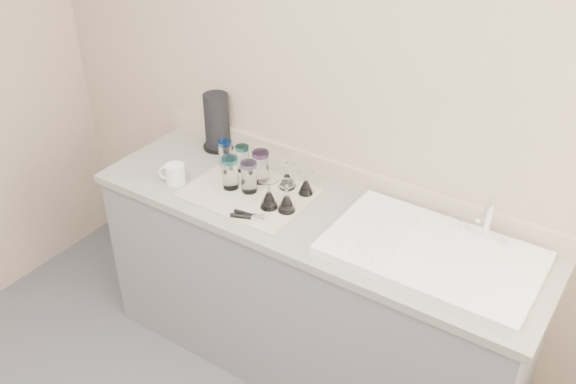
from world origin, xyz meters
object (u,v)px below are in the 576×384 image
Objects in this scene: tumbler_lavender at (249,177)px; goblet_back_left at (287,179)px; tumbler_cyan at (242,158)px; can_opener at (249,216)px; sink_unit at (433,253)px; goblet_front_left at (269,198)px; tumbler_blue at (230,173)px; goblet_front_right at (287,201)px; goblet_back_right at (306,185)px; paper_towel_roll at (217,122)px; tumbler_teal at (225,153)px; tumbler_purple at (261,167)px; white_mug at (175,174)px.

tumbler_lavender is 0.17m from goblet_back_left.
tumbler_cyan reaches higher than can_opener.
sink_unit is 0.73m from goblet_front_left.
tumbler_blue is 0.32m from goblet_front_right.
sink_unit reaches higher than goblet_front_right.
tumbler_cyan is 1.04× the size of goblet_back_right.
tumbler_lavender is at bearing -136.22° from goblet_back_left.
goblet_front_left is 0.13m from can_opener.
paper_towel_roll is at bearing 168.09° from goblet_back_right.
goblet_back_left is 0.18m from goblet_front_left.
paper_towel_roll is at bearing 140.05° from can_opener.
goblet_front_left is (0.29, -0.19, -0.02)m from tumbler_cyan.
goblet_back_left is at bearing -0.56° from tumbler_teal.
tumbler_cyan is at bearing 165.64° from tumbler_purple.
tumbler_purple is at bearing 149.97° from goblet_front_right.
tumbler_cyan is at bearing 51.67° from white_mug.
tumbler_teal is at bearing 140.41° from can_opener.
sink_unit is at bearing 6.22° from goblet_front_left.
can_opener is at bearing -108.15° from goblet_back_right.
tumbler_lavender is at bearing 13.52° from tumbler_blue.
tumbler_teal is 0.86× the size of tumbler_blue.
goblet_back_left is 1.08× the size of goblet_back_right.
goblet_front_left is 1.02× the size of goblet_front_right.
goblet_front_left reaches higher than goblet_back_left.
goblet_back_right is 0.91× the size of white_mug.
goblet_front_left is (0.15, -0.15, -0.03)m from tumbler_purple.
tumbler_blue is 0.24m from goblet_front_left.
tumbler_blue is 1.06× the size of goblet_front_left.
goblet_back_left is at bearing 33.35° from tumbler_blue.
goblet_back_left is (0.13, 0.02, -0.03)m from tumbler_purple.
tumbler_purple is at bearing -6.23° from tumbler_teal.
tumbler_teal reaches higher than goblet_back_right.
goblet_back_left is (0.12, 0.12, -0.03)m from tumbler_lavender.
tumbler_cyan is at bearing 136.05° from tumbler_lavender.
tumbler_purple reaches higher than goblet_front_right.
goblet_front_left is at bearing -25.19° from tumbler_teal.
tumbler_teal is at bearing -40.78° from paper_towel_roll.
sink_unit is 2.81× the size of paper_towel_roll.
sink_unit is 6.60× the size of goblet_back_right.
goblet_back_left is at bearing 172.68° from sink_unit.
goblet_front_right is at bearing -88.46° from goblet_back_right.
goblet_back_right is (0.22, 0.13, -0.03)m from tumbler_lavender.
sink_unit is at bearing -10.37° from paper_towel_roll.
tumbler_cyan is 0.41m from can_opener.
tumbler_cyan is 0.83× the size of tumbler_purple.
tumbler_purple is 1.24× the size of goblet_back_right.
goblet_back_left is 0.52m from white_mug.
goblet_front_right is (-0.65, -0.06, 0.04)m from sink_unit.
goblet_back_right is at bearing 23.89° from white_mug.
tumbler_blue is 1.14× the size of goblet_back_left.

